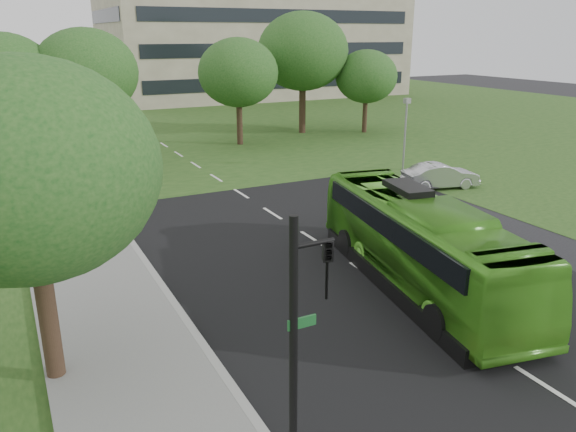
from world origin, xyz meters
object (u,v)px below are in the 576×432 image
at_px(tree_side_near, 27,171).
at_px(camera_pole, 406,124).
at_px(tree_park_b, 86,72).
at_px(traffic_light, 302,337).
at_px(office_building, 253,2).
at_px(tree_park_c, 238,73).
at_px(sedan, 440,176).
at_px(bus, 420,243).
at_px(tree_park_d, 303,52).
at_px(tree_park_a, 4,77).
at_px(tree_park_e, 366,77).

relative_size(tree_side_near, camera_pole, 1.76).
distance_m(tree_park_b, traffic_light, 32.57).
height_order(office_building, traffic_light, office_building).
bearing_deg(tree_park_c, office_building, 64.47).
relative_size(tree_park_b, tree_park_c, 1.08).
xyz_separation_m(tree_park_b, tree_park_c, (11.30, 1.12, -0.42)).
relative_size(tree_side_near, traffic_light, 1.44).
height_order(tree_side_near, sedan, tree_side_near).
height_order(tree_park_c, tree_side_near, tree_park_c).
bearing_deg(bus, camera_pole, 63.75).
height_order(tree_park_d, camera_pole, tree_park_d).
bearing_deg(tree_side_near, tree_park_c, 59.17).
bearing_deg(bus, tree_park_d, 79.07).
bearing_deg(tree_side_near, tree_park_a, 89.58).
bearing_deg(tree_park_b, tree_park_d, 11.39).
relative_size(tree_park_c, camera_pole, 1.79).
distance_m(sedan, camera_pole, 5.18).
height_order(tree_park_a, tree_park_b, tree_park_b).
bearing_deg(camera_pole, tree_park_b, 145.07).
bearing_deg(tree_park_a, office_building, 46.97).
bearing_deg(sedan, tree_park_b, 57.86).
height_order(tree_park_d, traffic_light, tree_park_d).
height_order(tree_park_a, camera_pole, tree_park_a).
relative_size(tree_park_d, bus, 0.91).
distance_m(tree_park_a, camera_pole, 25.68).
xyz_separation_m(tree_park_c, tree_park_e, (12.09, 0.23, -0.70)).
xyz_separation_m(tree_park_d, sedan, (-1.93, -20.13, -6.25)).
bearing_deg(office_building, tree_park_b, -127.98).
height_order(tree_park_b, tree_park_d, tree_park_d).
distance_m(sedan, traffic_light, 23.97).
bearing_deg(sedan, traffic_light, 145.07).
distance_m(office_building, camera_pole, 49.44).
xyz_separation_m(office_building, bus, (-20.96, -61.71, -10.93)).
distance_m(tree_park_d, tree_park_e, 5.95).
bearing_deg(sedan, tree_park_c, 29.13).
distance_m(tree_park_d, tree_side_near, 38.22).
relative_size(tree_park_a, tree_side_near, 1.06).
distance_m(tree_park_d, camera_pole, 16.10).
distance_m(tree_park_d, bus, 32.49).
bearing_deg(tree_side_near, traffic_light, -57.06).
distance_m(tree_park_b, sedan, 23.82).
relative_size(tree_park_d, traffic_light, 1.83).
distance_m(tree_park_c, bus, 27.96).
height_order(tree_park_d, tree_side_near, tree_park_d).
bearing_deg(bus, tree_park_c, 90.82).
bearing_deg(tree_park_b, camera_pole, -34.35).
relative_size(tree_park_d, sedan, 2.37).
distance_m(tree_park_b, tree_park_d, 18.74).
bearing_deg(tree_park_a, tree_park_d, 7.77).
relative_size(tree_park_a, tree_park_b, 0.97).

